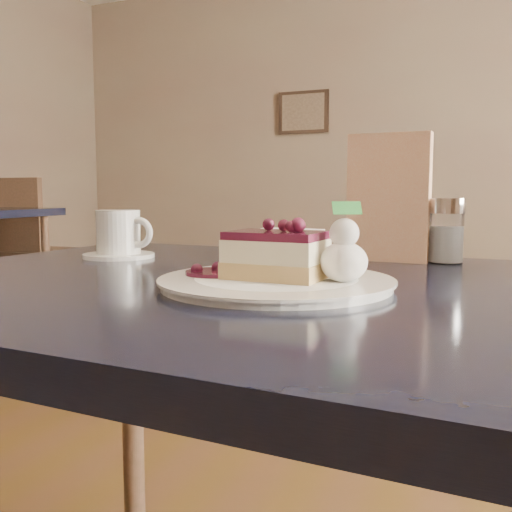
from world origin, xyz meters
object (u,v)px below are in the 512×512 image
at_px(cheesecake_slice, 276,255).
at_px(coffee_set, 120,236).
at_px(dessert_plate, 276,283).
at_px(main_table, 291,339).

relative_size(cheesecake_slice, coffee_set, 0.89).
xyz_separation_m(dessert_plate, coffee_set, (-0.41, 0.21, 0.04)).
height_order(main_table, coffee_set, coffee_set).
bearing_deg(cheesecake_slice, main_table, 90.00).
bearing_deg(coffee_set, dessert_plate, -27.31).
relative_size(main_table, cheesecake_slice, 9.98).
height_order(dessert_plate, coffee_set, coffee_set).
bearing_deg(cheesecake_slice, coffee_set, 155.42).
relative_size(dessert_plate, coffee_set, 2.09).
relative_size(main_table, dessert_plate, 4.26).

